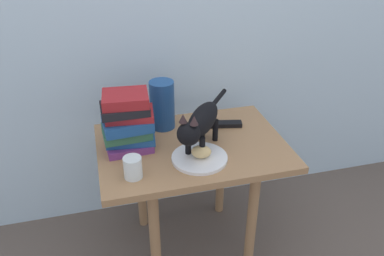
# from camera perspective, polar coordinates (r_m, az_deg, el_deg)

# --- Properties ---
(ground_plane) EXTENTS (6.00, 6.00, 0.00)m
(ground_plane) POSITION_cam_1_polar(r_m,az_deg,el_deg) (2.06, -0.00, -16.41)
(ground_plane) COLOR brown
(back_panel) EXTENTS (4.00, 0.04, 2.20)m
(back_panel) POSITION_cam_1_polar(r_m,az_deg,el_deg) (1.86, -3.29, 17.68)
(back_panel) COLOR silver
(back_panel) RESTS_ON ground
(side_table) EXTENTS (0.80, 0.56, 0.59)m
(side_table) POSITION_cam_1_polar(r_m,az_deg,el_deg) (1.73, -0.00, -4.80)
(side_table) COLOR #9E724C
(side_table) RESTS_ON ground
(plate) EXTENTS (0.23, 0.23, 0.01)m
(plate) POSITION_cam_1_polar(r_m,az_deg,el_deg) (1.59, 1.06, -4.35)
(plate) COLOR white
(plate) RESTS_ON side_table
(bread_roll) EXTENTS (0.09, 0.08, 0.05)m
(bread_roll) POSITION_cam_1_polar(r_m,az_deg,el_deg) (1.57, 1.34, -3.44)
(bread_roll) COLOR #E0BC7A
(bread_roll) RESTS_ON plate
(cat) EXTENTS (0.31, 0.40, 0.23)m
(cat) POSITION_cam_1_polar(r_m,az_deg,el_deg) (1.58, 1.20, 0.74)
(cat) COLOR black
(cat) RESTS_ON side_table
(book_stack) EXTENTS (0.22, 0.18, 0.25)m
(book_stack) POSITION_cam_1_polar(r_m,az_deg,el_deg) (1.62, -9.31, 0.84)
(book_stack) COLOR #72337A
(book_stack) RESTS_ON side_table
(green_vase) EXTENTS (0.11, 0.11, 0.22)m
(green_vase) POSITION_cam_1_polar(r_m,az_deg,el_deg) (1.77, -4.33, 3.36)
(green_vase) COLOR navy
(green_vase) RESTS_ON side_table
(candle_jar) EXTENTS (0.07, 0.07, 0.08)m
(candle_jar) POSITION_cam_1_polar(r_m,az_deg,el_deg) (1.49, -8.53, -5.81)
(candle_jar) COLOR silver
(candle_jar) RESTS_ON side_table
(tv_remote) EXTENTS (0.16, 0.08, 0.02)m
(tv_remote) POSITION_cam_1_polar(r_m,az_deg,el_deg) (1.83, 4.85, 0.57)
(tv_remote) COLOR black
(tv_remote) RESTS_ON side_table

